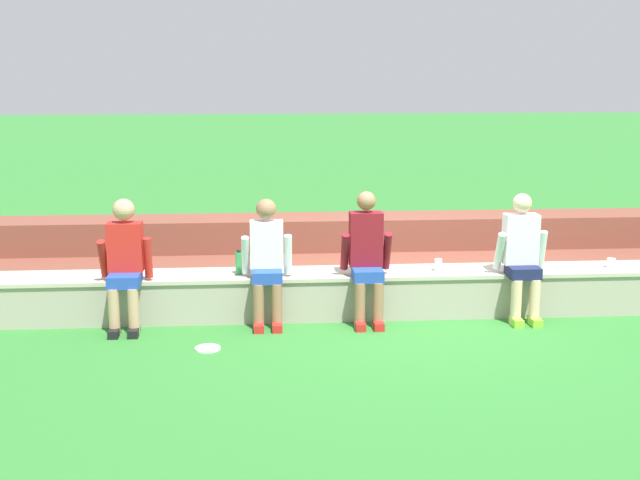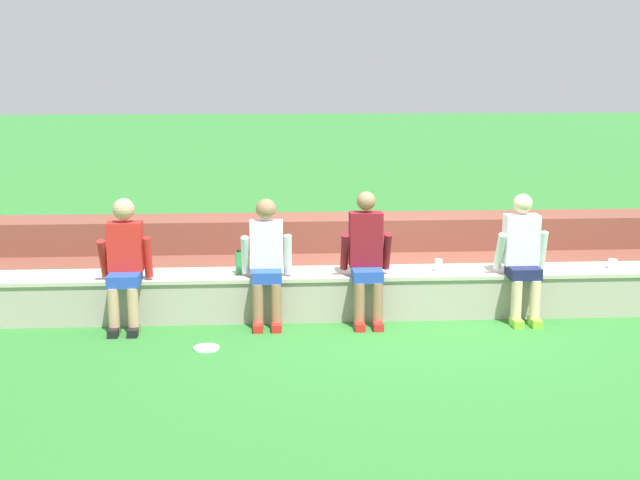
{
  "view_description": "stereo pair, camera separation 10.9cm",
  "coord_description": "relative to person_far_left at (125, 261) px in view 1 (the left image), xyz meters",
  "views": [
    {
      "loc": [
        -1.6,
        -8.3,
        2.59
      ],
      "look_at": [
        -0.96,
        0.27,
        0.82
      ],
      "focal_mm": 47.07,
      "sensor_mm": 36.0,
      "label": 1
    },
    {
      "loc": [
        -1.49,
        -8.31,
        2.59
      ],
      "look_at": [
        -0.96,
        0.27,
        0.82
      ],
      "focal_mm": 47.07,
      "sensor_mm": 36.0,
      "label": 2
    }
  ],
  "objects": [
    {
      "name": "plastic_cup_left_end",
      "position": [
        5.13,
        0.28,
        -0.17
      ],
      "size": [
        0.09,
        0.09,
        0.1
      ],
      "primitive_type": "cylinder",
      "color": "white",
      "rests_on": "stone_seating_wall"
    },
    {
      "name": "plastic_cup_middle",
      "position": [
        3.23,
        0.27,
        -0.16
      ],
      "size": [
        0.08,
        0.08,
        0.13
      ],
      "primitive_type": "cylinder",
      "color": "white",
      "rests_on": "stone_seating_wall"
    },
    {
      "name": "brick_bleachers",
      "position": [
        2.94,
        1.7,
        -0.37
      ],
      "size": [
        13.26,
        1.36,
        0.79
      ],
      "color": "brown",
      "rests_on": "ground"
    },
    {
      "name": "ground_plane",
      "position": [
        2.94,
        0.04,
        -0.7
      ],
      "size": [
        80.0,
        80.0,
        0.0
      ],
      "primitive_type": "plane",
      "color": "#2D752D"
    },
    {
      "name": "person_center",
      "position": [
        2.44,
        0.05,
        0.01
      ],
      "size": [
        0.52,
        0.54,
        1.36
      ],
      "color": "#996B4C",
      "rests_on": "ground"
    },
    {
      "name": "person_far_left",
      "position": [
        0.0,
        0.0,
        0.0
      ],
      "size": [
        0.53,
        0.55,
        1.32
      ],
      "color": "tan",
      "rests_on": "ground"
    },
    {
      "name": "person_right_of_center",
      "position": [
        4.05,
        0.03,
        -0.0
      ],
      "size": [
        0.53,
        0.51,
        1.32
      ],
      "color": "beige",
      "rests_on": "ground"
    },
    {
      "name": "person_left_of_center",
      "position": [
        1.42,
        0.06,
        -0.01
      ],
      "size": [
        0.52,
        0.53,
        1.29
      ],
      "color": "#996B4C",
      "rests_on": "ground"
    },
    {
      "name": "stone_seating_wall",
      "position": [
        2.94,
        0.32,
        -0.45
      ],
      "size": [
        9.47,
        0.59,
        0.48
      ],
      "color": "#A8A08E",
      "rests_on": "ground"
    },
    {
      "name": "water_bottle_center_gap",
      "position": [
        1.13,
        0.29,
        -0.1
      ],
      "size": [
        0.07,
        0.07,
        0.26
      ],
      "color": "green",
      "rests_on": "stone_seating_wall"
    },
    {
      "name": "frisbee",
      "position": [
        0.84,
        -0.71,
        -0.69
      ],
      "size": [
        0.24,
        0.24,
        0.02
      ],
      "primitive_type": "cylinder",
      "color": "white",
      "rests_on": "ground"
    }
  ]
}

